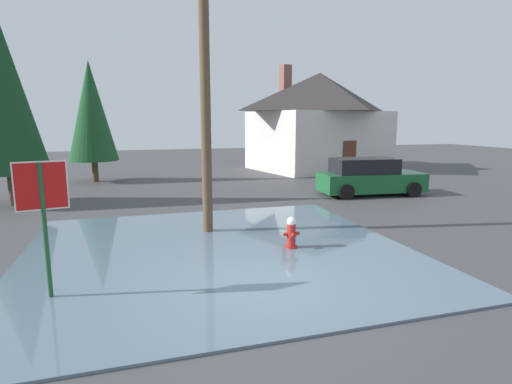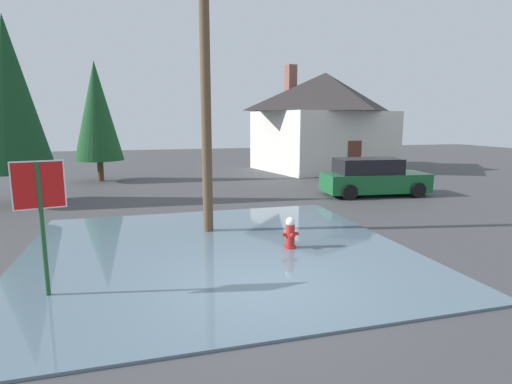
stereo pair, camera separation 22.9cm
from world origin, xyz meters
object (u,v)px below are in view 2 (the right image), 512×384
fire_hydrant (290,234)px  pine_tree_tall_left (97,111)px  stop_sign_near (40,200)px  pine_tree_mid_left (9,95)px  house (324,120)px  utility_pole (205,70)px  parked_car (373,178)px

fire_hydrant → pine_tree_tall_left: size_ratio=0.13×
stop_sign_near → pine_tree_mid_left: pine_tree_mid_left is taller
house → fire_hydrant: bearing=-117.4°
utility_pole → stop_sign_near: bearing=-134.1°
fire_hydrant → stop_sign_near: bearing=-164.3°
pine_tree_tall_left → utility_pole: bearing=-71.5°
stop_sign_near → pine_tree_tall_left: size_ratio=0.40×
stop_sign_near → utility_pole: 5.70m
house → pine_tree_tall_left: size_ratio=1.54×
house → utility_pole: bearing=-126.0°
fire_hydrant → pine_tree_tall_left: (-5.60, 13.76, 3.24)m
utility_pole → house: bearing=54.0°
stop_sign_near → pine_tree_tall_left: bearing=91.5°
utility_pole → pine_tree_tall_left: size_ratio=1.40×
pine_tree_tall_left → fire_hydrant: bearing=-67.9°
house → pine_tree_mid_left: size_ratio=1.37×
stop_sign_near → pine_tree_tall_left: pine_tree_tall_left is taller
stop_sign_near → parked_car: bearing=34.2°
utility_pole → parked_car: 9.50m
fire_hydrant → parked_car: size_ratio=0.18×
fire_hydrant → pine_tree_tall_left: 15.21m
stop_sign_near → parked_car: stop_sign_near is taller
fire_hydrant → house: house is taller
fire_hydrant → parked_car: (6.04, 6.18, 0.35)m
fire_hydrant → pine_tree_mid_left: bearing=134.8°
fire_hydrant → utility_pole: 4.93m
fire_hydrant → pine_tree_tall_left: bearing=112.1°
parked_car → pine_tree_mid_left: bearing=172.2°
pine_tree_tall_left → parked_car: bearing=-33.1°
stop_sign_near → house: bearing=52.1°
utility_pole → house: utility_pole is taller
stop_sign_near → parked_car: 13.62m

